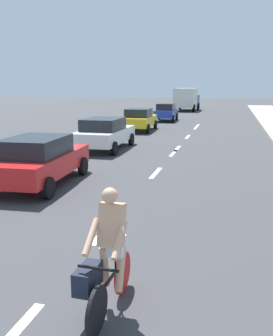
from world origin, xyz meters
TOP-DOWN VIEW (x-y plane):
  - ground_plane at (0.00, 20.00)m, footprint 160.00×160.00m
  - lane_stripe_2 at (0.00, 7.73)m, footprint 0.16×1.80m
  - lane_stripe_3 at (0.00, 13.47)m, footprint 0.16×1.80m
  - lane_stripe_4 at (0.00, 17.77)m, footprint 0.16×1.80m
  - lane_stripe_5 at (0.00, 19.08)m, footprint 0.16×1.80m
  - lane_stripe_6 at (0.00, 23.75)m, footprint 0.16×1.80m
  - lane_stripe_7 at (0.00, 28.93)m, footprint 0.16×1.80m
  - lane_stripe_8 at (0.00, 30.81)m, footprint 0.16×1.80m
  - cyclist at (1.02, 4.75)m, footprint 0.62×1.71m
  - parked_car_red at (-3.33, 10.93)m, footprint 2.23×4.52m
  - parked_car_white at (-3.52, 18.02)m, footprint 2.11×4.58m
  - parked_car_yellow at (-3.70, 26.11)m, footprint 2.08×4.33m
  - parked_car_blue at (-3.15, 34.03)m, footprint 1.91×3.95m
  - delivery_truck at (-3.02, 48.62)m, footprint 2.91×6.35m

SIDE VIEW (x-z plane):
  - ground_plane at x=0.00m, z-range 0.00..0.00m
  - lane_stripe_2 at x=0.00m, z-range 0.00..0.01m
  - lane_stripe_3 at x=0.00m, z-range 0.00..0.01m
  - lane_stripe_4 at x=0.00m, z-range 0.00..0.01m
  - lane_stripe_5 at x=0.00m, z-range 0.00..0.01m
  - lane_stripe_6 at x=0.00m, z-range 0.00..0.01m
  - lane_stripe_7 at x=0.00m, z-range 0.00..0.01m
  - lane_stripe_8 at x=0.00m, z-range 0.00..0.01m
  - cyclist at x=1.02m, z-range -0.08..1.74m
  - parked_car_blue at x=-3.15m, z-range 0.05..1.62m
  - parked_car_yellow at x=-3.70m, z-range 0.05..1.62m
  - parked_car_red at x=-3.33m, z-range 0.06..1.63m
  - parked_car_white at x=-3.52m, z-range 0.06..1.63m
  - delivery_truck at x=-3.02m, z-range 0.10..2.90m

